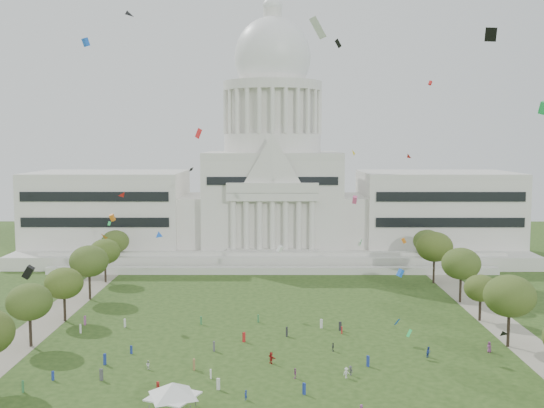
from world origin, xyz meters
name	(u,v)px	position (x,y,z in m)	size (l,w,h in m)	color
ground	(271,382)	(0.00, 0.00, 0.00)	(400.00, 400.00, 0.00)	#274116
capitol	(273,188)	(0.00, 113.59, 22.30)	(160.00, 64.50, 91.30)	silver
path_left	(40,326)	(-48.00, 30.00, 0.02)	(8.00, 160.00, 0.04)	gray
path_right	(504,327)	(48.00, 30.00, 0.02)	(8.00, 160.00, 0.04)	gray
row_tree_l_2	(29,302)	(-45.04, 17.30, 8.51)	(8.42, 8.42, 11.97)	black
row_tree_r_2	(510,296)	(44.17, 17.44, 9.66)	(9.55, 9.55, 13.58)	black
row_tree_l_3	(64,283)	(-44.09, 33.92, 8.21)	(8.12, 8.12, 11.55)	black
row_tree_r_3	(481,288)	(44.40, 34.48, 7.08)	(7.01, 7.01, 9.98)	black
row_tree_l_4	(89,261)	(-44.08, 52.42, 9.39)	(9.29, 9.29, 13.21)	black
row_tree_r_4	(461,264)	(44.76, 50.04, 9.29)	(9.19, 9.19, 13.06)	black
row_tree_l_5	(105,252)	(-45.22, 71.01, 8.42)	(8.33, 8.33, 11.85)	black
row_tree_r_5	(434,247)	(43.49, 70.19, 9.93)	(9.82, 9.82, 13.96)	black
row_tree_l_6	(115,241)	(-46.87, 89.14, 8.27)	(8.19, 8.19, 11.64)	black
row_tree_r_6	(427,241)	(45.96, 88.13, 8.51)	(8.42, 8.42, 11.97)	black
event_tent	(173,389)	(-13.78, -12.05, 3.66)	(11.20, 11.20, 4.72)	#4C4C4C
person_0	(489,347)	(39.59, 14.20, 0.99)	(0.97, 0.63, 1.98)	#994C8C
person_2	(429,352)	(27.93, 11.54, 0.97)	(0.94, 0.58, 1.93)	navy
person_3	(350,371)	(12.99, 2.81, 0.80)	(1.04, 0.54, 1.61)	#4C4C51
person_4	(295,373)	(3.86, 1.50, 0.85)	(0.99, 0.54, 1.70)	#994C8C
person_5	(271,358)	(-0.05, 8.28, 1.02)	(1.90, 0.75, 2.05)	#B21E1E
person_7	(246,395)	(-3.77, -7.15, 0.77)	(0.56, 0.41, 1.54)	navy
person_8	(148,365)	(-20.78, 5.45, 0.76)	(0.74, 0.46, 1.52)	silver
person_9	(346,373)	(12.17, 1.60, 0.88)	(1.14, 0.59, 1.76)	silver
person_10	(333,347)	(11.23, 14.70, 0.83)	(0.97, 0.53, 1.65)	#4C4C51
distant_crowd	(202,347)	(-12.62, 14.33, 0.90)	(55.90, 38.77, 1.95)	navy
kite_swarm	(287,185)	(2.59, 6.17, 31.08)	(79.95, 107.66, 60.90)	red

